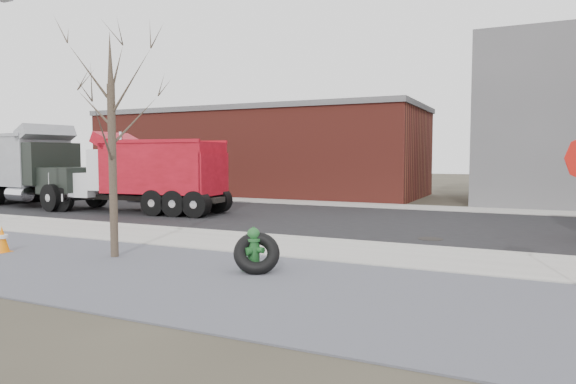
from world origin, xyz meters
The scene contains 13 objects.
ground centered at (0.00, 0.00, 0.00)m, with size 120.00×120.00×0.00m, color #383328.
gravel_verge centered at (0.00, -3.50, 0.01)m, with size 60.00×5.00×0.03m, color slate.
sidewalk centered at (0.00, 0.25, 0.03)m, with size 60.00×2.50×0.06m, color #9E9B93.
curb centered at (0.00, 1.55, 0.06)m, with size 60.00×0.15×0.11m, color #9E9B93.
road centered at (0.00, 6.30, 0.01)m, with size 60.00×9.40×0.02m, color black.
far_sidewalk centered at (0.00, 12.00, 0.03)m, with size 60.00×2.00×0.06m, color #9E9B93.
building_brick centered at (-10.00, 17.00, 2.65)m, with size 20.20×8.20×5.30m.
bare_tree centered at (-3.20, -2.60, 3.30)m, with size 3.20×3.20×5.20m.
fire_hydrant centered at (0.42, -2.47, 0.42)m, with size 0.52×0.51×0.92m.
truck_tire centered at (0.56, -2.58, 0.41)m, with size 1.19×1.13×0.90m.
traffic_cone_far centered at (-6.10, -3.33, 0.33)m, with size 0.35×0.35×0.66m.
dump_truck_red_b centered at (-9.06, 5.18, 1.69)m, with size 7.92×2.91×3.32m.
dump_truck_grey centered at (-16.29, 5.37, 1.91)m, with size 8.54×3.61×3.75m.
Camera 1 is at (5.49, -11.55, 2.36)m, focal length 32.00 mm.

